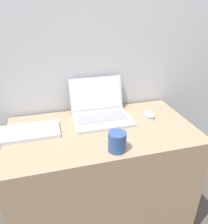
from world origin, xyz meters
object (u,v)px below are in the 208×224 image
at_px(drink_cup, 117,141).
at_px(external_keyboard, 23,133).
at_px(laptop, 100,110).
at_px(computer_mouse, 149,115).

distance_m(drink_cup, external_keyboard, 0.53).
bearing_deg(external_keyboard, drink_cup, -30.87).
height_order(laptop, external_keyboard, laptop).
height_order(drink_cup, external_keyboard, drink_cup).
distance_m(drink_cup, computer_mouse, 0.42).
xyz_separation_m(computer_mouse, external_keyboard, (-0.76, -0.01, -0.01)).
bearing_deg(external_keyboard, computer_mouse, 0.72).
distance_m(laptop, computer_mouse, 0.31).
xyz_separation_m(drink_cup, computer_mouse, (0.31, 0.28, -0.04)).
distance_m(computer_mouse, external_keyboard, 0.76).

